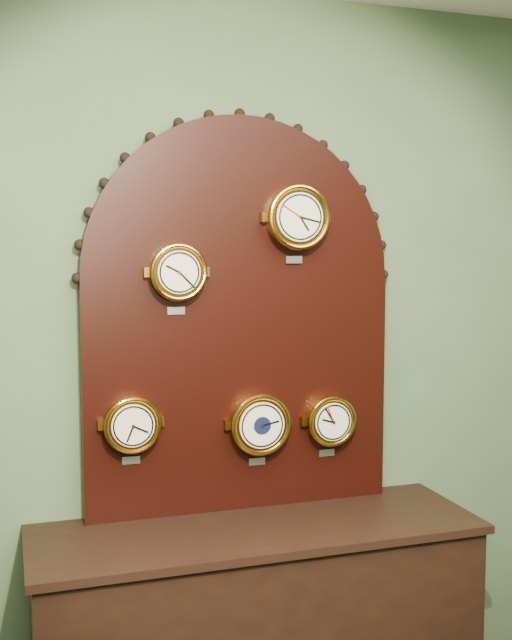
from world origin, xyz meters
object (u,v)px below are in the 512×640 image
object	(u,v)px
display_board	(240,303)
barometer	(260,424)
roman_clock	(178,272)
arabic_clock	(297,217)
hygrometer	(132,424)
shop_counter	(258,638)
tide_clock	(330,420)

from	to	relation	value
display_board	barometer	size ratio (longest dim) A/B	5.29
roman_clock	arabic_clock	xyz separation A→B (m)	(0.46, -0.00, 0.20)
arabic_clock	hygrometer	distance (m)	0.98
shop_counter	display_board	distance (m)	1.25
display_board	hygrometer	bearing A→B (deg)	-171.23
barometer	tide_clock	distance (m)	0.29
display_board	barometer	world-z (taller)	display_board
display_board	roman_clock	size ratio (longest dim) A/B	5.84
tide_clock	arabic_clock	bearing A→B (deg)	-179.52
tide_clock	display_board	bearing A→B (deg)	169.32
arabic_clock	barometer	distance (m)	0.80
arabic_clock	display_board	bearing A→B (deg)	162.02
arabic_clock	barometer	world-z (taller)	arabic_clock
display_board	roman_clock	distance (m)	0.29
barometer	arabic_clock	bearing A→B (deg)	-0.04
shop_counter	barometer	xyz separation A→B (m)	(0.06, 0.15, 0.77)
display_board	barometer	bearing A→B (deg)	-49.45
hygrometer	shop_counter	bearing A→B (deg)	-19.72
arabic_clock	shop_counter	bearing A→B (deg)	-143.52
shop_counter	roman_clock	distance (m)	1.38
barometer	tide_clock	world-z (taller)	barometer
shop_counter	tide_clock	xyz separation A→B (m)	(0.35, 0.15, 0.76)
shop_counter	barometer	size ratio (longest dim) A/B	5.53
roman_clock	hygrometer	xyz separation A→B (m)	(-0.17, 0.00, -0.55)
display_board	barometer	distance (m)	0.47
tide_clock	shop_counter	bearing A→B (deg)	-156.21
display_board	arabic_clock	size ratio (longest dim) A/B	5.14
shop_counter	tide_clock	distance (m)	0.85
arabic_clock	tide_clock	distance (m)	0.80
arabic_clock	barometer	bearing A→B (deg)	179.96
roman_clock	barometer	xyz separation A→B (m)	(0.31, -0.00, -0.58)
shop_counter	display_board	world-z (taller)	display_board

